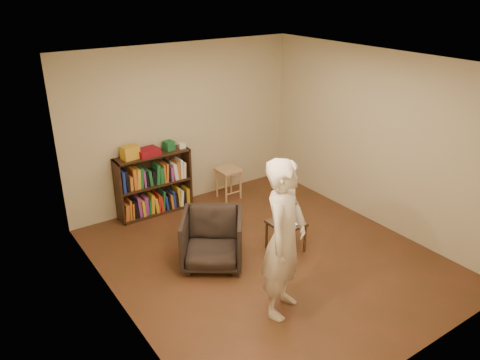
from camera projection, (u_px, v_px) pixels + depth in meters
floor at (267, 258)px, 6.33m from camera, size 4.50×4.50×0.00m
ceiling at (272, 63)px, 5.30m from camera, size 4.50×4.50×0.00m
wall_back at (184, 125)px, 7.52m from camera, size 4.00×0.00×4.00m
wall_left at (115, 210)px, 4.78m from camera, size 0.00×4.50×4.50m
wall_right at (377, 140)px, 6.86m from camera, size 0.00×4.50×4.50m
bookshelf at (154, 187)px, 7.40m from camera, size 1.20×0.30×1.00m
box_yellow at (130, 152)px, 6.94m from camera, size 0.26×0.20×0.20m
red_cloth at (148, 152)px, 7.08m from camera, size 0.36×0.28×0.11m
box_green at (169, 145)px, 7.31m from camera, size 0.17×0.17×0.14m
box_white at (182, 146)px, 7.40m from camera, size 0.11×0.11×0.08m
stool at (229, 175)px, 7.89m from camera, size 0.37×0.37×0.53m
armchair at (212, 239)px, 6.07m from camera, size 1.08×1.09×0.72m
side_table at (286, 227)px, 6.37m from camera, size 0.43×0.43×0.44m
laptop at (287, 216)px, 6.37m from camera, size 0.41×0.40×0.24m
person at (284, 239)px, 4.99m from camera, size 0.80×0.72×1.84m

